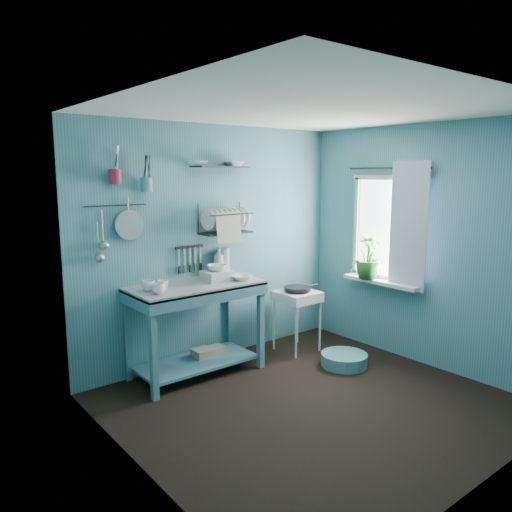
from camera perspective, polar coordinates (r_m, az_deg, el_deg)
floor at (r=4.59m, az=6.40°, el=-16.43°), size 3.20×3.20×0.00m
ceiling at (r=4.16m, az=7.07°, el=16.29°), size 3.20×3.20×0.00m
wall_back at (r=5.35m, az=-4.77°, el=1.37°), size 3.20×0.00×3.20m
wall_front at (r=3.34m, az=25.34°, el=-4.45°), size 3.20×0.00×3.20m
wall_left at (r=3.28m, az=-13.40°, el=-4.03°), size 0.00×3.00×3.00m
wall_right at (r=5.44m, az=18.67°, el=1.05°), size 0.00×3.00×3.00m
work_counter at (r=5.05m, az=-6.89°, el=-8.30°), size 1.38×0.80×0.93m
mug_left at (r=4.55m, az=-11.10°, el=-3.69°), size 0.12×0.12×0.10m
mug_mid at (r=4.68m, az=-10.58°, el=-3.32°), size 0.14×0.14×0.09m
mug_right at (r=4.68m, az=-12.23°, el=-3.36°), size 0.17×0.17×0.10m
wash_tub at (r=5.03m, az=-4.46°, el=-2.25°), size 0.28×0.22×0.10m
tub_bowl at (r=5.02m, az=-4.48°, el=-1.35°), size 0.19×0.19×0.06m
soap_bottle at (r=5.29m, az=-4.29°, el=-0.58°), size 0.12×0.12×0.30m
water_bottle at (r=5.36m, az=-3.53°, el=-0.54°), size 0.09×0.09×0.28m
counter_bowl at (r=5.05m, az=-1.75°, el=-2.47°), size 0.22×0.22×0.05m
hotplate_stand at (r=5.72m, az=4.69°, el=-7.41°), size 0.46×0.46×0.69m
frying_pan at (r=5.62m, az=4.75°, el=-3.70°), size 0.30×0.30×0.03m
knife_strip at (r=5.15m, az=-7.64°, el=1.03°), size 0.32×0.02×0.03m
dish_rack at (r=5.24m, az=-3.51°, el=4.30°), size 0.58×0.31×0.32m
upper_shelf at (r=5.23m, az=-4.02°, el=10.13°), size 0.72×0.30×0.01m
shelf_bowl_left at (r=5.06m, az=-6.78°, el=9.46°), size 0.21×0.21×0.05m
shelf_bowl_right at (r=5.32m, az=-2.52°, el=10.22°), size 0.21×0.21×0.05m
utensil_cup_magenta at (r=4.69m, az=-15.80°, el=8.73°), size 0.11×0.11×0.13m
utensil_cup_teal at (r=4.82m, az=-12.42°, el=7.97°), size 0.11×0.11×0.13m
colander at (r=4.79m, az=-14.30°, el=3.46°), size 0.28×0.03×0.28m
ladle_outer at (r=4.71m, az=-17.17°, el=3.25°), size 0.01×0.01×0.30m
ladle_inner at (r=4.70m, az=-17.65°, el=1.91°), size 0.01×0.01×0.30m
hook_rail at (r=4.75m, az=-15.75°, el=5.58°), size 0.60×0.01×0.01m
window_glass at (r=5.66m, az=14.84°, el=3.07°), size 0.00×1.10×1.10m
windowsill at (r=5.69m, az=14.08°, el=-2.89°), size 0.16×0.95×0.04m
curtain at (r=5.43m, az=16.99°, el=3.25°), size 0.00×1.35×1.35m
curtain_rod at (r=5.60m, az=14.85°, el=9.67°), size 0.02×1.05×0.02m
potted_plant at (r=5.70m, az=12.73°, el=-0.02°), size 0.32×0.32×0.51m
storage_tin_large at (r=5.26m, az=-6.16°, el=-11.66°), size 0.18×0.18×0.22m
storage_tin_small at (r=5.39m, az=-4.50°, el=-11.22°), size 0.15×0.15×0.20m
floor_basin at (r=5.42m, az=10.05°, el=-11.59°), size 0.48×0.48×0.13m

